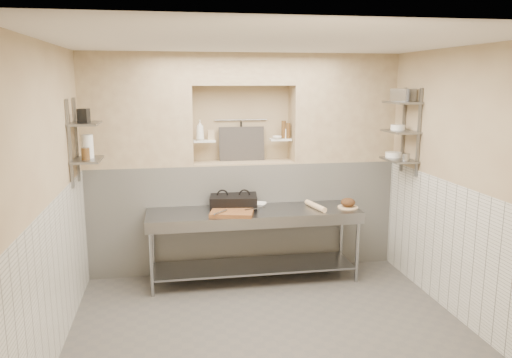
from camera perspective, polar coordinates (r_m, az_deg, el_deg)
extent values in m
cube|color=#514D48|center=(5.35, 1.45, -16.81)|extent=(4.00, 3.90, 0.10)
cube|color=silver|center=(4.74, 1.62, 15.92)|extent=(4.00, 3.90, 0.10)
cube|color=tan|center=(4.88, -22.83, -2.24)|extent=(0.10, 3.90, 2.80)
cube|color=tan|center=(5.61, 22.53, -0.56)|extent=(0.10, 3.90, 2.80)
cube|color=tan|center=(6.78, -1.81, 2.18)|extent=(4.00, 0.10, 2.80)
cube|color=tan|center=(2.98, 9.23, -9.71)|extent=(4.00, 0.10, 2.80)
cube|color=silver|center=(6.68, -1.47, -4.09)|extent=(4.00, 0.40, 1.40)
cube|color=tan|center=(6.53, -1.50, 1.93)|extent=(1.30, 0.40, 0.02)
cube|color=tan|center=(6.40, -13.46, 7.66)|extent=(1.35, 0.40, 1.40)
cube|color=tan|center=(6.78, 9.73, 7.98)|extent=(1.35, 0.40, 1.40)
cube|color=tan|center=(6.45, -1.56, 12.42)|extent=(1.30, 0.40, 0.40)
cube|color=silver|center=(5.06, -21.55, -9.96)|extent=(0.02, 3.90, 1.40)
cube|color=silver|center=(5.75, 21.50, -7.43)|extent=(0.02, 3.90, 1.40)
cube|color=white|center=(6.44, -5.93, 4.34)|extent=(0.28, 0.16, 0.02)
cube|color=white|center=(6.58, 2.81, 4.54)|extent=(0.28, 0.16, 0.02)
cylinder|color=gray|center=(6.64, -1.74, 6.77)|extent=(0.70, 0.02, 0.02)
cylinder|color=black|center=(6.63, -1.71, 5.29)|extent=(0.02, 0.02, 0.30)
cube|color=#383330|center=(6.60, -1.64, 4.04)|extent=(0.60, 0.08, 0.45)
cube|color=slate|center=(6.01, -19.82, 4.22)|extent=(0.03, 0.03, 0.95)
cube|color=slate|center=(5.62, -20.50, 3.74)|extent=(0.03, 0.03, 0.95)
cube|color=slate|center=(5.81, -18.71, 2.09)|extent=(0.30, 0.50, 0.02)
cube|color=slate|center=(5.77, -18.96, 6.02)|extent=(0.30, 0.50, 0.03)
cube|color=slate|center=(6.59, 16.48, 5.41)|extent=(0.03, 0.03, 1.05)
cube|color=slate|center=(6.23, 18.10, 5.02)|extent=(0.03, 0.03, 1.05)
cube|color=slate|center=(6.39, 16.01, 2.11)|extent=(0.30, 0.50, 0.02)
cube|color=slate|center=(6.35, 16.18, 5.23)|extent=(0.30, 0.50, 0.02)
cube|color=slate|center=(6.33, 16.35, 8.38)|extent=(0.30, 0.50, 0.03)
cube|color=gray|center=(6.12, -0.25, -3.78)|extent=(2.60, 0.70, 0.04)
cube|color=gray|center=(6.33, -0.24, -9.91)|extent=(2.45, 0.60, 0.03)
cube|color=gray|center=(5.82, 0.30, -5.17)|extent=(2.60, 0.02, 0.12)
cylinder|color=gray|center=(5.90, -11.86, -9.17)|extent=(0.04, 0.04, 0.86)
cylinder|color=gray|center=(6.45, -11.70, -7.40)|extent=(0.04, 0.04, 0.86)
cylinder|color=gray|center=(6.30, 11.50, -7.83)|extent=(0.04, 0.04, 0.86)
cylinder|color=gray|center=(6.82, 9.73, -6.30)|extent=(0.04, 0.04, 0.86)
cube|color=black|center=(6.25, -2.58, -2.79)|extent=(0.63, 0.49, 0.10)
cube|color=black|center=(6.23, -2.59, -2.08)|extent=(0.63, 0.49, 0.05)
cube|color=brown|center=(5.91, -2.78, -3.90)|extent=(0.56, 0.46, 0.04)
cube|color=gray|center=(6.01, -0.16, -3.39)|extent=(0.27, 0.14, 0.01)
cylinder|color=gray|center=(5.82, -4.09, -3.81)|extent=(0.18, 0.19, 0.02)
imported|color=white|center=(6.29, 0.32, -2.95)|extent=(0.26, 0.26, 0.05)
cylinder|color=#E0B680|center=(6.23, 6.82, -3.08)|extent=(0.16, 0.45, 0.07)
cylinder|color=#E0B680|center=(6.34, 10.45, -3.18)|extent=(0.25, 0.25, 0.01)
ellipsoid|color=#4C2D19|center=(6.33, 10.47, -2.64)|extent=(0.18, 0.18, 0.11)
imported|color=white|center=(6.38, -6.42, 5.57)|extent=(0.11, 0.11, 0.26)
cube|color=tan|center=(6.47, -5.18, 5.06)|extent=(0.08, 0.08, 0.13)
imported|color=white|center=(6.52, 2.42, 4.76)|extent=(0.15, 0.15, 0.04)
cylinder|color=#523619|center=(6.58, 3.71, 5.53)|extent=(0.06, 0.06, 0.20)
cylinder|color=#523619|center=(6.59, 3.17, 5.67)|extent=(0.06, 0.06, 0.23)
cylinder|color=white|center=(6.61, 3.38, 5.21)|extent=(0.07, 0.07, 0.12)
cylinder|color=white|center=(5.85, -18.71, 3.56)|extent=(0.13, 0.13, 0.26)
cylinder|color=#523619|center=(5.71, -18.90, 2.73)|extent=(0.09, 0.09, 0.13)
cube|color=black|center=(5.71, -19.10, 6.85)|extent=(0.13, 0.13, 0.15)
cylinder|color=white|center=(6.53, 15.43, 2.70)|extent=(0.20, 0.20, 0.06)
cylinder|color=gray|center=(6.23, 16.73, 2.40)|extent=(0.09, 0.09, 0.09)
cylinder|color=white|center=(6.41, 15.91, 5.70)|extent=(0.18, 0.18, 0.06)
cube|color=gray|center=(6.30, 16.49, 9.18)|extent=(0.28, 0.30, 0.15)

